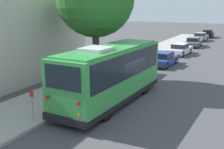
# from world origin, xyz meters

# --- Properties ---
(ground_plane) EXTENTS (160.00, 160.00, 0.00)m
(ground_plane) POSITION_xyz_m (0.00, 0.00, 0.00)
(ground_plane) COLOR #474749
(sidewalk_slab) EXTENTS (80.00, 3.75, 0.15)m
(sidewalk_slab) POSITION_xyz_m (0.00, 3.83, 0.07)
(sidewalk_slab) COLOR #A3A099
(sidewalk_slab) RESTS_ON ground
(curb_strip) EXTENTS (80.00, 0.14, 0.15)m
(curb_strip) POSITION_xyz_m (0.00, 1.88, 0.07)
(curb_strip) COLOR gray
(curb_strip) RESTS_ON ground
(shuttle_bus) EXTENTS (8.79, 2.79, 3.38)m
(shuttle_bus) POSITION_xyz_m (-0.52, 0.40, 1.81)
(shuttle_bus) COLOR green
(shuttle_bus) RESTS_ON ground
(parked_sedan_blue) EXTENTS (4.42, 1.97, 1.26)m
(parked_sedan_blue) POSITION_xyz_m (10.86, 0.75, 0.58)
(parked_sedan_blue) COLOR navy
(parked_sedan_blue) RESTS_ON ground
(parked_sedan_white) EXTENTS (4.73, 2.04, 1.26)m
(parked_sedan_white) POSITION_xyz_m (17.57, 0.75, 0.58)
(parked_sedan_white) COLOR silver
(parked_sedan_white) RESTS_ON ground
(parked_sedan_gray) EXTENTS (4.65, 1.88, 1.26)m
(parked_sedan_gray) POSITION_xyz_m (24.77, 0.64, 0.58)
(parked_sedan_gray) COLOR slate
(parked_sedan_gray) RESTS_ON ground
(parked_sedan_silver) EXTENTS (4.51, 1.92, 1.29)m
(parked_sedan_silver) POSITION_xyz_m (31.85, 0.92, 0.60)
(parked_sedan_silver) COLOR #A8AAAF
(parked_sedan_silver) RESTS_ON ground
(parked_sedan_black) EXTENTS (4.22, 1.88, 1.30)m
(parked_sedan_black) POSITION_xyz_m (37.41, 0.61, 0.60)
(parked_sedan_black) COLOR black
(parked_sedan_black) RESTS_ON ground
(sign_post_near) EXTENTS (0.06, 0.22, 1.48)m
(sign_post_near) POSITION_xyz_m (-4.91, 2.26, 0.92)
(sign_post_near) COLOR gray
(sign_post_near) RESTS_ON sidewalk_slab
(sign_post_far) EXTENTS (0.06, 0.06, 1.08)m
(sign_post_far) POSITION_xyz_m (-3.40, 2.26, 0.69)
(sign_post_far) COLOR gray
(sign_post_far) RESTS_ON sidewalk_slab
(fire_hydrant) EXTENTS (0.22, 0.22, 0.81)m
(fire_hydrant) POSITION_xyz_m (6.02, 2.27, 0.55)
(fire_hydrant) COLOR gold
(fire_hydrant) RESTS_ON sidewalk_slab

